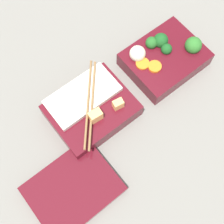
% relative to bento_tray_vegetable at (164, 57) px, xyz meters
% --- Properties ---
extents(ground_plane, '(3.00, 3.00, 0.00)m').
position_rel_bento_tray_vegetable_xyz_m(ground_plane, '(0.10, -0.01, -0.03)').
color(ground_plane, slate).
extents(bento_tray_vegetable, '(0.18, 0.15, 0.07)m').
position_rel_bento_tray_vegetable_xyz_m(bento_tray_vegetable, '(0.00, 0.00, 0.00)').
color(bento_tray_vegetable, '#510F19').
rests_on(bento_tray_vegetable, ground_plane).
extents(bento_tray_rice, '(0.18, 0.17, 0.07)m').
position_rel_bento_tray_vegetable_xyz_m(bento_tray_rice, '(0.22, -0.00, -0.00)').
color(bento_tray_rice, '#510F19').
rests_on(bento_tray_rice, ground_plane).
extents(bento_lid, '(0.18, 0.14, 0.02)m').
position_rel_bento_tray_vegetable_xyz_m(bento_lid, '(0.36, 0.12, -0.02)').
color(bento_lid, '#510F19').
rests_on(bento_lid, ground_plane).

